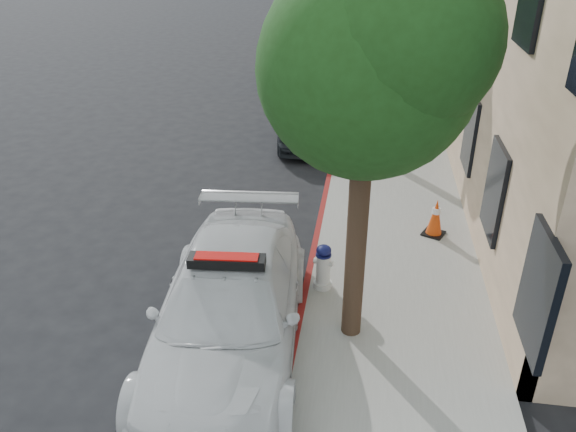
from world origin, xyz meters
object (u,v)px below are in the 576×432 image
(police_car, at_px, (230,308))
(fire_hydrant, at_px, (323,267))
(parked_car_far, at_px, (293,65))
(traffic_cone, at_px, (436,217))
(parked_car_mid, at_px, (310,114))

(police_car, xyz_separation_m, fire_hydrant, (1.25, 1.65, -0.21))
(parked_car_far, distance_m, traffic_cone, 13.58)
(parked_car_mid, relative_size, traffic_cone, 5.73)
(fire_hydrant, bearing_deg, police_car, -113.47)
(parked_car_far, height_order, fire_hydrant, parked_car_far)
(parked_car_mid, height_order, parked_car_far, parked_car_mid)
(parked_car_mid, relative_size, parked_car_far, 1.13)
(parked_car_mid, xyz_separation_m, fire_hydrant, (1.15, -8.04, -0.21))
(fire_hydrant, relative_size, traffic_cone, 1.06)
(parked_car_far, relative_size, fire_hydrant, 4.80)
(police_car, distance_m, fire_hydrant, 2.08)
(police_car, relative_size, traffic_cone, 6.85)
(parked_car_mid, relative_size, fire_hydrant, 5.42)
(traffic_cone, bearing_deg, police_car, -130.77)
(parked_car_mid, bearing_deg, parked_car_far, 95.95)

